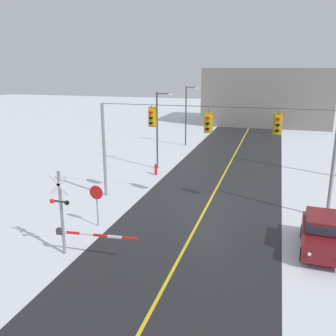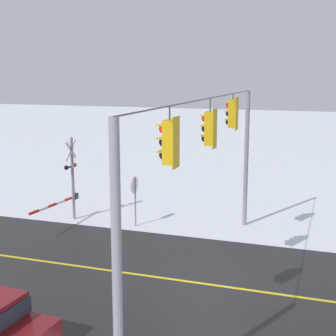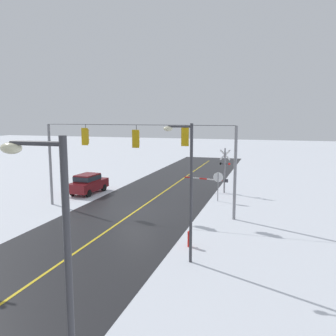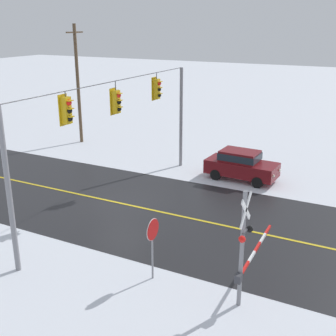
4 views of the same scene
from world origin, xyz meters
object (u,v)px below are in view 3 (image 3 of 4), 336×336
(parked_car_maroon, at_px, (88,183))
(streetlamp_near, at_px, (187,180))
(railroad_crossing, at_px, (221,171))
(streetlamp_far, at_px, (59,274))
(fire_hydrant, at_px, (190,238))
(stop_sign, at_px, (218,180))

(parked_car_maroon, bearing_deg, streetlamp_near, 134.97)
(railroad_crossing, height_order, parked_car_maroon, railroad_crossing)
(streetlamp_far, bearing_deg, railroad_crossing, -88.59)
(streetlamp_near, distance_m, fire_hydrant, 3.94)
(streetlamp_near, bearing_deg, fire_hydrant, -81.80)
(stop_sign, height_order, streetlamp_near, streetlamp_near)
(railroad_crossing, bearing_deg, fire_hydrant, 91.50)
(stop_sign, bearing_deg, streetlamp_near, 91.84)
(railroad_crossing, distance_m, streetlamp_near, 15.72)
(parked_car_maroon, bearing_deg, streetlamp_far, 118.35)
(railroad_crossing, height_order, fire_hydrant, railroad_crossing)
(stop_sign, xyz_separation_m, fire_hydrant, (-0.12, 10.45, -1.25))
(railroad_crossing, height_order, streetlamp_far, streetlamp_far)
(streetlamp_far, relative_size, fire_hydrant, 7.39)
(stop_sign, distance_m, streetlamp_near, 12.54)
(stop_sign, relative_size, fire_hydrant, 2.67)
(streetlamp_near, xyz_separation_m, fire_hydrant, (0.27, -1.89, -3.45))
(streetlamp_near, height_order, streetlamp_far, same)
(parked_car_maroon, height_order, streetlamp_near, streetlamp_near)
(streetlamp_near, bearing_deg, stop_sign, -88.16)
(streetlamp_far, bearing_deg, streetlamp_near, -90.00)
(railroad_crossing, distance_m, streetlamp_far, 25.75)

